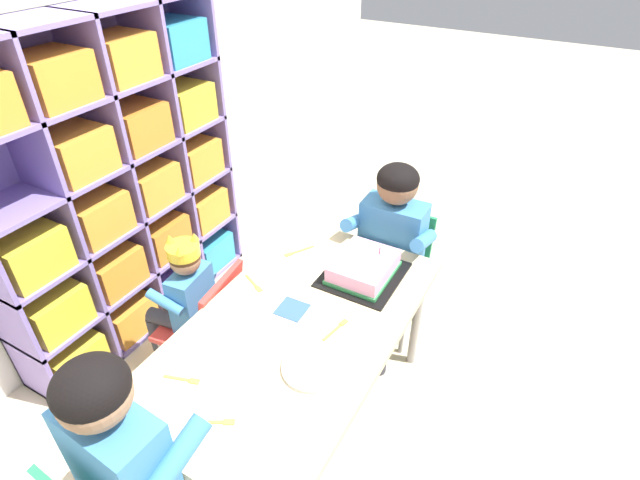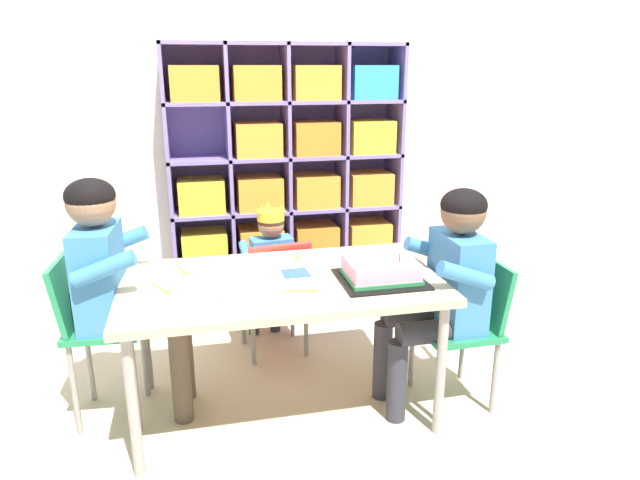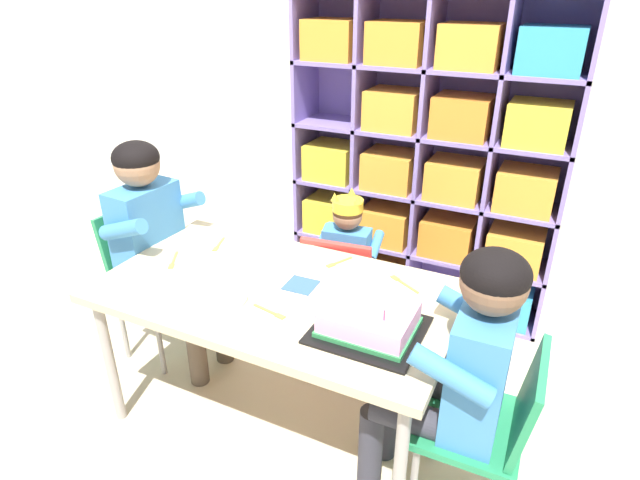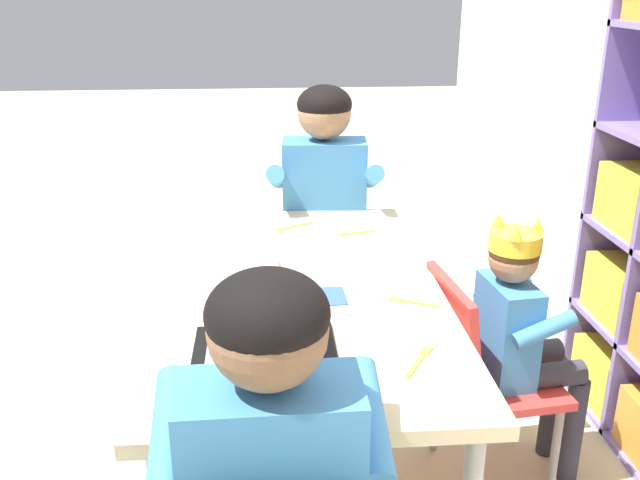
{
  "view_description": "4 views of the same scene",
  "coord_description": "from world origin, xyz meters",
  "px_view_note": "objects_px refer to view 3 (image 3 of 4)",
  "views": [
    {
      "loc": [
        -1.15,
        -0.75,
        1.97
      ],
      "look_at": [
        0.22,
        0.01,
        0.88
      ],
      "focal_mm": 28.0,
      "sensor_mm": 36.0,
      "label": 1
    },
    {
      "loc": [
        -0.33,
        -2.19,
        1.47
      ],
      "look_at": [
        0.16,
        -0.02,
        0.78
      ],
      "focal_mm": 31.89,
      "sensor_mm": 36.0,
      "label": 2
    },
    {
      "loc": [
        0.87,
        -1.43,
        1.64
      ],
      "look_at": [
        0.16,
        0.02,
        0.84
      ],
      "focal_mm": 29.56,
      "sensor_mm": 36.0,
      "label": 3
    },
    {
      "loc": [
        1.71,
        -0.08,
        1.39
      ],
      "look_at": [
        0.13,
        0.04,
        0.8
      ],
      "focal_mm": 39.08,
      "sensor_mm": 36.0,
      "label": 4
    }
  ],
  "objects_px": {
    "classroom_chair_blue": "(341,285)",
    "classroom_chair_guest_side": "(490,422)",
    "paper_plate_stack": "(217,299)",
    "fork_at_table_front_edge": "(173,261)",
    "guest_at_table_side": "(461,360)",
    "fork_beside_plate_stack": "(218,245)",
    "adult_helper_seated": "(157,233)",
    "birthday_cake_on_tray": "(369,321)",
    "classroom_chair_adult_side": "(146,268)",
    "fork_by_napkin": "(338,263)",
    "fork_scattered_mid_table": "(403,283)",
    "activity_table": "(278,299)",
    "child_with_crown": "(349,251)",
    "fork_near_cake_tray": "(271,312)"
  },
  "relations": [
    {
      "from": "classroom_chair_guest_side",
      "to": "fork_near_cake_tray",
      "type": "distance_m",
      "value": 0.79
    },
    {
      "from": "adult_helper_seated",
      "to": "fork_by_napkin",
      "type": "height_order",
      "value": "adult_helper_seated"
    },
    {
      "from": "fork_by_napkin",
      "to": "fork_scattered_mid_table",
      "type": "bearing_deg",
      "value": -71.42
    },
    {
      "from": "classroom_chair_blue",
      "to": "classroom_chair_guest_side",
      "type": "bearing_deg",
      "value": 136.06
    },
    {
      "from": "activity_table",
      "to": "fork_beside_plate_stack",
      "type": "height_order",
      "value": "fork_beside_plate_stack"
    },
    {
      "from": "adult_helper_seated",
      "to": "fork_at_table_front_edge",
      "type": "distance_m",
      "value": 0.23
    },
    {
      "from": "classroom_chair_blue",
      "to": "paper_plate_stack",
      "type": "bearing_deg",
      "value": 66.88
    },
    {
      "from": "adult_helper_seated",
      "to": "fork_scattered_mid_table",
      "type": "height_order",
      "value": "adult_helper_seated"
    },
    {
      "from": "classroom_chair_blue",
      "to": "guest_at_table_side",
      "type": "height_order",
      "value": "guest_at_table_side"
    },
    {
      "from": "guest_at_table_side",
      "to": "fork_beside_plate_stack",
      "type": "xyz_separation_m",
      "value": [
        -1.1,
        0.28,
        0.02
      ]
    },
    {
      "from": "activity_table",
      "to": "fork_near_cake_tray",
      "type": "distance_m",
      "value": 0.17
    },
    {
      "from": "child_with_crown",
      "to": "fork_beside_plate_stack",
      "type": "height_order",
      "value": "child_with_crown"
    },
    {
      "from": "classroom_chair_blue",
      "to": "fork_scattered_mid_table",
      "type": "relative_size",
      "value": 4.81
    },
    {
      "from": "adult_helper_seated",
      "to": "fork_beside_plate_stack",
      "type": "bearing_deg",
      "value": -70.68
    },
    {
      "from": "activity_table",
      "to": "fork_beside_plate_stack",
      "type": "xyz_separation_m",
      "value": [
        -0.4,
        0.19,
        0.05
      ]
    },
    {
      "from": "guest_at_table_side",
      "to": "fork_at_table_front_edge",
      "type": "relative_size",
      "value": 7.52
    },
    {
      "from": "adult_helper_seated",
      "to": "fork_scattered_mid_table",
      "type": "bearing_deg",
      "value": -80.04
    },
    {
      "from": "activity_table",
      "to": "fork_by_napkin",
      "type": "height_order",
      "value": "fork_by_napkin"
    },
    {
      "from": "classroom_chair_blue",
      "to": "birthday_cake_on_tray",
      "type": "relative_size",
      "value": 1.85
    },
    {
      "from": "fork_beside_plate_stack",
      "to": "guest_at_table_side",
      "type": "bearing_deg",
      "value": -121.82
    },
    {
      "from": "fork_at_table_front_edge",
      "to": "classroom_chair_guest_side",
      "type": "bearing_deg",
      "value": -123.06
    },
    {
      "from": "classroom_chair_adult_side",
      "to": "fork_at_table_front_edge",
      "type": "relative_size",
      "value": 5.52
    },
    {
      "from": "classroom_chair_guest_side",
      "to": "paper_plate_stack",
      "type": "height_order",
      "value": "classroom_chair_guest_side"
    },
    {
      "from": "fork_near_cake_tray",
      "to": "fork_by_napkin",
      "type": "height_order",
      "value": "same"
    },
    {
      "from": "activity_table",
      "to": "birthday_cake_on_tray",
      "type": "xyz_separation_m",
      "value": [
        0.4,
        -0.1,
        0.09
      ]
    },
    {
      "from": "activity_table",
      "to": "birthday_cake_on_tray",
      "type": "height_order",
      "value": "birthday_cake_on_tray"
    },
    {
      "from": "adult_helper_seated",
      "to": "birthday_cake_on_tray",
      "type": "distance_m",
      "value": 1.09
    },
    {
      "from": "activity_table",
      "to": "fork_near_cake_tray",
      "type": "xyz_separation_m",
      "value": [
        0.06,
        -0.15,
        0.05
      ]
    },
    {
      "from": "activity_table",
      "to": "classroom_chair_adult_side",
      "type": "xyz_separation_m",
      "value": [
        -0.78,
        0.13,
        -0.12
      ]
    },
    {
      "from": "classroom_chair_adult_side",
      "to": "classroom_chair_blue",
      "type": "bearing_deg",
      "value": -62.1
    },
    {
      "from": "classroom_chair_adult_side",
      "to": "activity_table",
      "type": "bearing_deg",
      "value": -95.3
    },
    {
      "from": "paper_plate_stack",
      "to": "child_with_crown",
      "type": "bearing_deg",
      "value": 76.63
    },
    {
      "from": "classroom_chair_guest_side",
      "to": "fork_by_napkin",
      "type": "height_order",
      "value": "classroom_chair_guest_side"
    },
    {
      "from": "classroom_chair_guest_side",
      "to": "fork_near_cake_tray",
      "type": "relative_size",
      "value": 4.75
    },
    {
      "from": "classroom_chair_adult_side",
      "to": "fork_at_table_front_edge",
      "type": "height_order",
      "value": "classroom_chair_adult_side"
    },
    {
      "from": "fork_scattered_mid_table",
      "to": "activity_table",
      "type": "bearing_deg",
      "value": -119.19
    },
    {
      "from": "child_with_crown",
      "to": "guest_at_table_side",
      "type": "relative_size",
      "value": 0.82
    },
    {
      "from": "classroom_chair_adult_side",
      "to": "adult_helper_seated",
      "type": "distance_m",
      "value": 0.24
    },
    {
      "from": "classroom_chair_adult_side",
      "to": "birthday_cake_on_tray",
      "type": "xyz_separation_m",
      "value": [
        1.18,
        -0.23,
        0.21
      ]
    },
    {
      "from": "child_with_crown",
      "to": "classroom_chair_guest_side",
      "type": "distance_m",
      "value": 1.05
    },
    {
      "from": "fork_at_table_front_edge",
      "to": "fork_beside_plate_stack",
      "type": "relative_size",
      "value": 1.03
    },
    {
      "from": "child_with_crown",
      "to": "fork_at_table_front_edge",
      "type": "height_order",
      "value": "child_with_crown"
    },
    {
      "from": "classroom_chair_blue",
      "to": "fork_near_cake_tray",
      "type": "bearing_deg",
      "value": 84.78
    },
    {
      "from": "classroom_chair_blue",
      "to": "adult_helper_seated",
      "type": "height_order",
      "value": "adult_helper_seated"
    },
    {
      "from": "paper_plate_stack",
      "to": "fork_beside_plate_stack",
      "type": "xyz_separation_m",
      "value": [
        -0.25,
        0.36,
        -0.01
      ]
    },
    {
      "from": "adult_helper_seated",
      "to": "fork_beside_plate_stack",
      "type": "xyz_separation_m",
      "value": [
        0.27,
        0.07,
        -0.03
      ]
    },
    {
      "from": "adult_helper_seated",
      "to": "fork_near_cake_tray",
      "type": "xyz_separation_m",
      "value": [
        0.73,
        -0.27,
        -0.03
      ]
    },
    {
      "from": "paper_plate_stack",
      "to": "classroom_chair_blue",
      "type": "bearing_deg",
      "value": 73.57
    },
    {
      "from": "classroom_chair_guest_side",
      "to": "fork_by_napkin",
      "type": "distance_m",
      "value": 0.81
    },
    {
      "from": "paper_plate_stack",
      "to": "fork_at_table_front_edge",
      "type": "xyz_separation_m",
      "value": [
        -0.33,
        0.16,
        -0.01
      ]
    }
  ]
}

